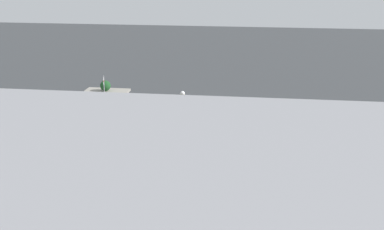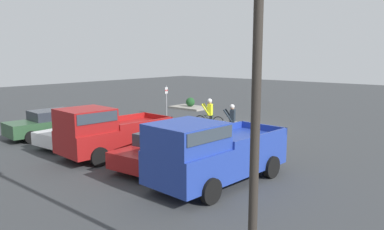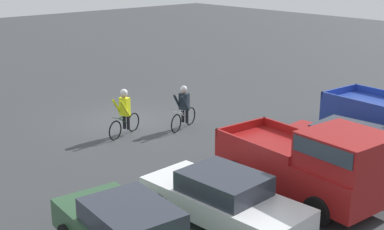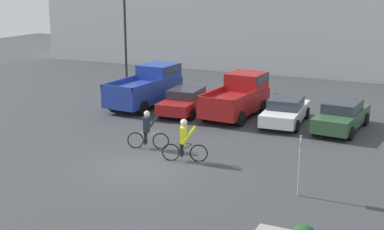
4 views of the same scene
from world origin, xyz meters
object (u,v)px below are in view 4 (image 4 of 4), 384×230
object	(u,v)px
sedan_2	(342,116)
lamppost	(125,19)
sedan_1	(285,111)
cyclist_0	(184,139)
sedan_0	(186,100)
pickup_truck_1	(239,95)
fire_lane_sign	(300,159)
pickup_truck_0	(148,86)
cyclist_1	(147,129)

from	to	relation	value
sedan_2	lamppost	distance (m)	16.50
sedan_1	cyclist_0	world-z (taller)	cyclist_0
sedan_0	cyclist_0	world-z (taller)	cyclist_0
sedan_0	sedan_2	distance (m)	8.40
lamppost	sedan_1	bearing A→B (deg)	-21.13
lamppost	pickup_truck_1	bearing A→B (deg)	-23.35
sedan_0	lamppost	bearing A→B (deg)	144.77
fire_lane_sign	pickup_truck_1	bearing A→B (deg)	120.94
pickup_truck_0	sedan_0	xyz separation A→B (m)	(2.77, -0.66, -0.47)
cyclist_0	pickup_truck_0	bearing A→B (deg)	127.99
cyclist_0	fire_lane_sign	world-z (taller)	fire_lane_sign
sedan_0	sedan_2	size ratio (longest dim) A/B	1.00
pickup_truck_0	sedan_1	bearing A→B (deg)	-4.17
sedan_2	sedan_1	bearing A→B (deg)	-178.92
sedan_1	fire_lane_sign	xyz separation A→B (m)	(2.96, -8.93, 0.62)
pickup_truck_1	sedan_1	bearing A→B (deg)	-12.81
pickup_truck_1	cyclist_1	bearing A→B (deg)	-102.33
pickup_truck_0	fire_lane_sign	distance (m)	14.81
sedan_0	cyclist_1	bearing A→B (deg)	-78.96
pickup_truck_1	cyclist_0	distance (m)	8.02
sedan_2	lamppost	bearing A→B (deg)	162.65
cyclist_1	lamppost	size ratio (longest dim) A/B	0.22
sedan_2	cyclist_1	world-z (taller)	cyclist_1
lamppost	cyclist_0	bearing A→B (deg)	-49.64
sedan_0	lamppost	size ratio (longest dim) A/B	0.60
sedan_0	pickup_truck_0	bearing A→B (deg)	166.68
pickup_truck_0	sedan_1	xyz separation A→B (m)	(8.37, -0.61, -0.48)
sedan_0	pickup_truck_1	distance (m)	2.94
cyclist_1	lamppost	xyz separation A→B (m)	(-8.18, 11.37, 3.73)
sedan_2	cyclist_1	size ratio (longest dim) A/B	2.68
sedan_1	cyclist_0	bearing A→B (deg)	-106.26
cyclist_0	fire_lane_sign	bearing A→B (deg)	-17.05
pickup_truck_0	cyclist_0	xyz separation A→B (m)	(6.23, -7.97, -0.25)
fire_lane_sign	sedan_1	bearing A→B (deg)	108.35
sedan_2	cyclist_0	size ratio (longest dim) A/B	2.63
pickup_truck_0	sedan_1	distance (m)	8.41
sedan_2	fire_lane_sign	size ratio (longest dim) A/B	2.20
sedan_1	lamppost	distance (m)	13.97
pickup_truck_0	cyclist_1	distance (m)	8.21
fire_lane_sign	cyclist_0	bearing A→B (deg)	162.95
sedan_0	sedan_1	xyz separation A→B (m)	(5.60, 0.05, -0.02)
pickup_truck_0	cyclist_1	bearing A→B (deg)	-60.51
sedan_2	sedan_0	bearing A→B (deg)	-179.32
cyclist_1	fire_lane_sign	size ratio (longest dim) A/B	0.82
cyclist_0	sedan_0	bearing A→B (deg)	115.26
cyclist_1	sedan_0	bearing A→B (deg)	101.04
pickup_truck_1	sedan_1	size ratio (longest dim) A/B	1.11
sedan_1	sedan_2	size ratio (longest dim) A/B	0.95
cyclist_1	fire_lane_sign	world-z (taller)	fire_lane_sign
pickup_truck_0	cyclist_0	world-z (taller)	pickup_truck_0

